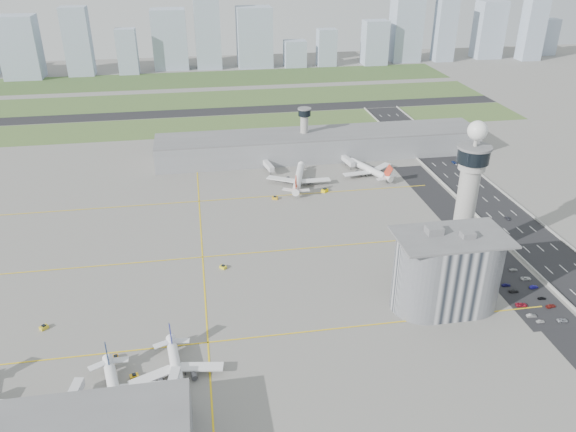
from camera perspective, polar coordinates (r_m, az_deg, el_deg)
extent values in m
plane|color=gray|center=(234.42, 1.43, -7.09)|extent=(1000.00, 1000.00, 0.00)
cube|color=#49642F|center=(436.33, -6.84, 9.16)|extent=(480.00, 50.00, 0.08)
cube|color=#486931|center=(508.34, -7.37, 11.66)|extent=(480.00, 60.00, 0.08)
cube|color=#405D2C|center=(585.98, -7.78, 13.64)|extent=(480.00, 70.00, 0.08)
cube|color=black|center=(471.73, -7.12, 10.49)|extent=(480.00, 22.00, 0.10)
cube|color=black|center=(277.38, 25.53, -4.19)|extent=(28.00, 500.00, 0.10)
cube|color=#9E9E99|center=(269.63, 23.09, -4.43)|extent=(0.60, 500.00, 1.20)
cube|color=black|center=(257.27, 22.09, -5.93)|extent=(18.00, 260.00, 0.08)
cube|color=black|center=(247.95, 23.05, -7.43)|extent=(20.00, 44.00, 0.10)
cube|color=yellow|center=(207.22, -8.14, -12.61)|extent=(260.00, 0.60, 0.01)
cube|color=yellow|center=(256.63, -8.68, -4.16)|extent=(260.00, 0.60, 0.01)
cube|color=yellow|center=(309.80, -9.03, 1.48)|extent=(260.00, 0.60, 0.01)
cube|color=yellow|center=(256.63, -8.68, -4.16)|extent=(0.60, 260.00, 0.01)
cylinder|color=#ADAAA5|center=(251.12, 17.49, 0.33)|extent=(8.40, 8.40, 48.00)
cylinder|color=#ADAAA5|center=(242.61, 18.20, 4.99)|extent=(11.00, 11.00, 4.00)
cylinder|color=black|center=(241.25, 18.33, 5.87)|extent=(13.00, 13.00, 6.00)
cylinder|color=slate|center=(240.11, 18.45, 6.65)|extent=(14.00, 14.00, 1.00)
cylinder|color=#ADAAA5|center=(239.32, 18.54, 7.21)|extent=(1.60, 1.60, 5.00)
sphere|color=white|center=(237.95, 18.70, 8.23)|extent=(8.00, 8.00, 8.00)
cylinder|color=#ADAAA5|center=(366.72, 1.65, 8.21)|extent=(5.00, 5.00, 28.00)
cylinder|color=black|center=(362.23, 1.68, 10.46)|extent=(8.00, 8.00, 4.00)
cylinder|color=slate|center=(361.54, 1.69, 10.84)|extent=(8.60, 8.60, 0.80)
cube|color=#B2B2B7|center=(223.64, 15.84, -5.49)|extent=(18.00, 24.00, 30.00)
cylinder|color=#B2B2B7|center=(220.17, 13.70, -5.75)|extent=(24.00, 24.00, 30.00)
cylinder|color=#B2B2B7|center=(227.42, 17.91, -5.23)|extent=(24.00, 24.00, 30.00)
cube|color=slate|center=(216.09, 16.34, -2.03)|extent=(42.00, 24.00, 0.80)
cube|color=slate|center=(215.30, 14.62, -1.42)|extent=(6.00, 5.00, 3.00)
cube|color=slate|center=(216.08, 17.80, -1.86)|extent=(5.00, 4.00, 2.40)
cube|color=gray|center=(368.97, 3.23, 7.23)|extent=(210.00, 32.00, 15.00)
cube|color=slate|center=(366.41, 3.26, 8.39)|extent=(210.00, 32.00, 0.80)
imported|color=silver|center=(234.07, 24.26, -9.72)|extent=(3.24, 1.41, 1.09)
imported|color=gray|center=(235.64, 23.50, -9.27)|extent=(3.90, 1.63, 1.25)
imported|color=#A8192F|center=(240.34, 22.64, -8.32)|extent=(4.90, 2.78, 1.29)
imported|color=#262628|center=(247.76, 21.94, -7.07)|extent=(4.29, 1.98, 1.22)
imported|color=navy|center=(250.57, 21.28, -6.54)|extent=(3.72, 1.66, 1.24)
imported|color=silver|center=(256.32, 20.41, -5.60)|extent=(3.43, 1.42, 1.10)
imported|color=#93979E|center=(238.00, 26.11, -9.50)|extent=(4.28, 2.34, 1.14)
imported|color=maroon|center=(244.30, 25.14, -8.27)|extent=(4.45, 2.38, 1.23)
imported|color=black|center=(247.72, 24.39, -7.61)|extent=(3.27, 1.49, 1.09)
imported|color=navy|center=(253.48, 23.69, -6.62)|extent=(3.97, 1.91, 1.25)
imported|color=silver|center=(258.16, 23.02, -5.86)|extent=(4.47, 2.42, 1.19)
imported|color=#A4A4A4|center=(262.44, 21.93, -5.09)|extent=(3.78, 1.54, 1.10)
imported|color=black|center=(307.58, 21.41, -0.22)|extent=(1.45, 3.67, 1.19)
imported|color=navy|center=(373.55, 16.50, 5.26)|extent=(1.97, 4.01, 1.09)
imported|color=gray|center=(419.34, 11.62, 8.15)|extent=(1.51, 3.76, 1.28)
cube|color=#9EADC1|center=(636.54, -25.55, 15.20)|extent=(35.81, 28.65, 60.36)
cube|color=#9EADC1|center=(628.37, -20.58, 16.26)|extent=(25.49, 20.39, 66.89)
cube|color=#9EADC1|center=(621.73, -16.01, 15.77)|extent=(20.04, 16.03, 45.20)
cube|color=#9EADC1|center=(636.13, -11.92, 17.17)|extent=(35.76, 28.61, 61.22)
cube|color=#9EADC1|center=(629.12, -8.20, 18.38)|extent=(26.33, 21.06, 83.39)
cube|color=#9EADC1|center=(634.88, -3.44, 17.69)|extent=(36.96, 29.57, 62.11)
cube|color=#9EADC1|center=(635.47, 0.71, 16.17)|extent=(23.01, 18.41, 27.75)
cube|color=#9EADC1|center=(641.21, 3.93, 16.71)|extent=(20.22, 16.18, 38.97)
cube|color=#9EADC1|center=(653.03, 8.81, 17.01)|extent=(26.14, 20.92, 46.89)
cube|color=#9EADC1|center=(674.61, 11.93, 18.55)|extent=(32.26, 25.81, 81.20)
cube|color=#9EADC1|center=(685.86, 15.65, 17.77)|extent=(21.59, 17.28, 68.75)
cube|color=#9EADC1|center=(720.10, 19.73, 17.40)|extent=(30.25, 24.20, 63.40)
cube|color=#9EADC1|center=(724.24, 23.62, 17.14)|extent=(23.04, 18.43, 71.56)
cube|color=#9EADC1|center=(768.73, 24.73, 16.22)|extent=(22.64, 18.11, 41.06)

